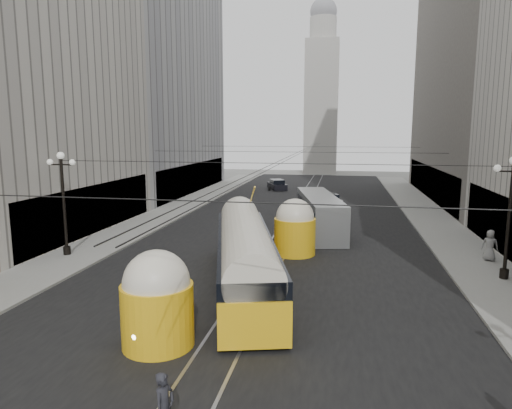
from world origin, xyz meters
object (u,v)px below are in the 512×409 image
at_px(streetcar, 245,253).
at_px(pedestrian_crossing_a, 165,407).
at_px(pedestrian_sidewalk_right, 490,245).
at_px(city_bus, 320,212).

bearing_deg(streetcar, pedestrian_crossing_a, -87.91).
distance_m(pedestrian_crossing_a, pedestrian_sidewalk_right, 22.58).
relative_size(streetcar, pedestrian_crossing_a, 8.82).
xyz_separation_m(streetcar, pedestrian_crossing_a, (0.42, -11.58, -0.86)).
distance_m(streetcar, pedestrian_sidewalk_right, 15.07).
bearing_deg(streetcar, pedestrian_sidewalk_right, 27.38).
bearing_deg(pedestrian_crossing_a, pedestrian_sidewalk_right, -20.39).
distance_m(city_bus, pedestrian_sidewalk_right, 12.39).
xyz_separation_m(pedestrian_crossing_a, pedestrian_sidewalk_right, (12.94, 18.50, 0.17)).
xyz_separation_m(streetcar, city_bus, (3.01, 13.70, -0.22)).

